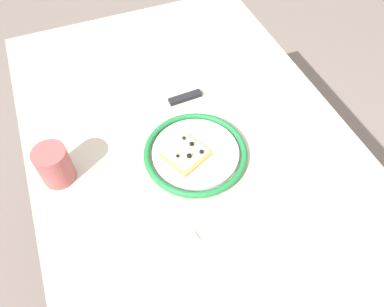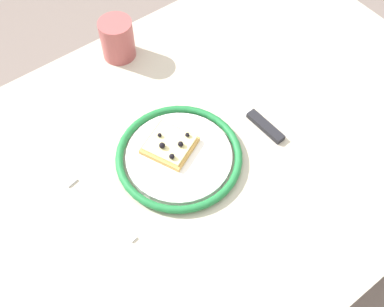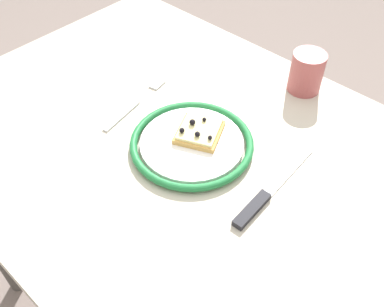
{
  "view_description": "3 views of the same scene",
  "coord_description": "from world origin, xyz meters",
  "px_view_note": "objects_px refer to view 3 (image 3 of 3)",
  "views": [
    {
      "loc": [
        -0.5,
        0.2,
        1.47
      ],
      "look_at": [
        -0.04,
        0.02,
        0.8
      ],
      "focal_mm": 34.53,
      "sensor_mm": 36.0,
      "label": 1
    },
    {
      "loc": [
        -0.3,
        -0.4,
        1.53
      ],
      "look_at": [
        -0.01,
        -0.01,
        0.79
      ],
      "focal_mm": 44.08,
      "sensor_mm": 36.0,
      "label": 2
    },
    {
      "loc": [
        0.38,
        -0.43,
        1.38
      ],
      "look_at": [
        -0.01,
        -0.02,
        0.79
      ],
      "focal_mm": 40.71,
      "sensor_mm": 36.0,
      "label": 3
    }
  ],
  "objects_px": {
    "dining_table": "(201,187)",
    "pizza_slice_near": "(199,131)",
    "fork": "(136,103)",
    "cup": "(307,72)",
    "plate": "(192,143)",
    "knife": "(262,198)"
  },
  "relations": [
    {
      "from": "dining_table",
      "to": "pizza_slice_near",
      "type": "xyz_separation_m",
      "value": [
        -0.04,
        0.03,
        0.11
      ]
    },
    {
      "from": "fork",
      "to": "cup",
      "type": "height_order",
      "value": "cup"
    },
    {
      "from": "plate",
      "to": "knife",
      "type": "height_order",
      "value": "plate"
    },
    {
      "from": "cup",
      "to": "plate",
      "type": "bearing_deg",
      "value": -100.8
    },
    {
      "from": "dining_table",
      "to": "cup",
      "type": "xyz_separation_m",
      "value": [
        0.03,
        0.31,
        0.14
      ]
    },
    {
      "from": "plate",
      "to": "cup",
      "type": "relative_size",
      "value": 2.66
    },
    {
      "from": "plate",
      "to": "fork",
      "type": "bearing_deg",
      "value": 175.98
    },
    {
      "from": "pizza_slice_near",
      "to": "fork",
      "type": "relative_size",
      "value": 0.57
    },
    {
      "from": "fork",
      "to": "cup",
      "type": "bearing_deg",
      "value": 51.11
    },
    {
      "from": "plate",
      "to": "knife",
      "type": "bearing_deg",
      "value": -3.6
    },
    {
      "from": "dining_table",
      "to": "fork",
      "type": "distance_m",
      "value": 0.23
    },
    {
      "from": "dining_table",
      "to": "knife",
      "type": "distance_m",
      "value": 0.18
    },
    {
      "from": "pizza_slice_near",
      "to": "knife",
      "type": "xyz_separation_m",
      "value": [
        0.18,
        -0.04,
        -0.02
      ]
    },
    {
      "from": "pizza_slice_near",
      "to": "cup",
      "type": "distance_m",
      "value": 0.29
    },
    {
      "from": "pizza_slice_near",
      "to": "cup",
      "type": "relative_size",
      "value": 1.25
    },
    {
      "from": "knife",
      "to": "fork",
      "type": "xyz_separation_m",
      "value": [
        -0.36,
        0.02,
        -0.0
      ]
    },
    {
      "from": "plate",
      "to": "fork",
      "type": "xyz_separation_m",
      "value": [
        -0.18,
        0.01,
        -0.01
      ]
    },
    {
      "from": "pizza_slice_near",
      "to": "knife",
      "type": "height_order",
      "value": "pizza_slice_near"
    },
    {
      "from": "cup",
      "to": "fork",
      "type": "bearing_deg",
      "value": -128.89
    },
    {
      "from": "plate",
      "to": "pizza_slice_near",
      "type": "xyz_separation_m",
      "value": [
        -0.0,
        0.02,
        0.01
      ]
    },
    {
      "from": "plate",
      "to": "dining_table",
      "type": "bearing_deg",
      "value": -10.96
    },
    {
      "from": "fork",
      "to": "cup",
      "type": "distance_m",
      "value": 0.38
    }
  ]
}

